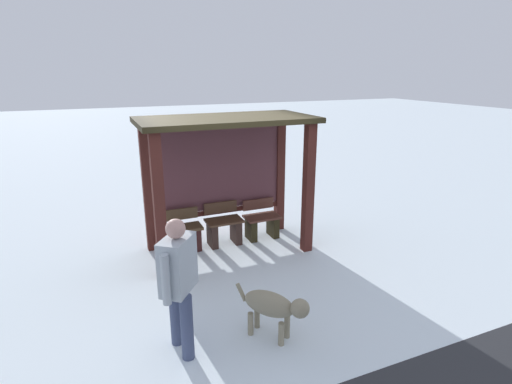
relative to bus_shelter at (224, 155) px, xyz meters
name	(u,v)px	position (x,y,z in m)	size (l,w,h in m)	color
ground_plane	(229,249)	(0.00, -0.19, -1.68)	(60.00, 60.00, 0.00)	white
bus_shelter	(224,155)	(0.00, 0.00, 0.00)	(2.86, 1.45, 2.34)	#451E18
bench_left_inside	(183,234)	(-0.75, 0.08, -1.37)	(0.65, 0.36, 0.74)	#4C3723
bench_center_inside	(224,228)	(0.00, 0.08, -1.37)	(0.65, 0.42, 0.75)	#492F20
bench_right_inside	(262,223)	(0.75, 0.08, -1.39)	(0.65, 0.41, 0.72)	#532E24
person_walking	(178,277)	(-1.38, -2.52, -0.74)	(0.49, 0.56, 1.60)	#A9B4BD
dog	(273,306)	(-0.33, -2.72, -1.25)	(0.65, 0.79, 0.61)	gray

